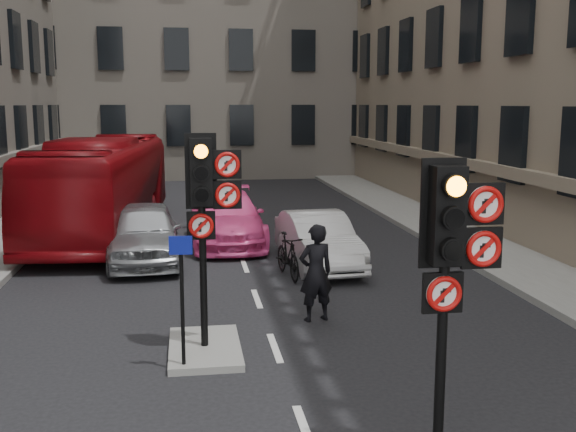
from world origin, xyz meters
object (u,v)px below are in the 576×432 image
object	(u,v)px
car_white	(318,240)
car_pink	(227,218)
car_silver	(144,233)
info_sign	(182,282)
signal_far	(207,194)
signal_near	(453,248)
bus_red	(104,186)
motorcyclist	(316,273)
motorcycle	(288,256)

from	to	relation	value
car_white	car_pink	bearing A→B (deg)	118.96
car_silver	info_sign	world-z (taller)	info_sign
signal_far	car_silver	xyz separation A→B (m)	(-1.47, 6.88, -1.91)
signal_near	car_pink	size ratio (longest dim) A/B	0.68
bus_red	motorcyclist	world-z (taller)	bus_red
car_white	motorcycle	xyz separation A→B (m)	(-0.94, -0.99, -0.16)
signal_near	motorcyclist	xyz separation A→B (m)	(-0.51, 5.39, -1.63)
signal_far	motorcycle	world-z (taller)	signal_far
info_sign	motorcycle	bearing A→B (deg)	71.22
car_pink	motorcycle	distance (m)	4.48
info_sign	motorcyclist	bearing A→B (deg)	46.39
car_silver	info_sign	distance (m)	7.79
car_silver	car_pink	bearing A→B (deg)	39.48
signal_near	car_silver	distance (m)	11.76
motorcyclist	info_sign	xyz separation A→B (m)	(-2.53, -2.20, 0.50)
car_pink	motorcyclist	size ratio (longest dim) A/B	2.74
signal_far	bus_red	distance (m)	11.55
car_silver	bus_red	xyz separation A→B (m)	(-1.49, 4.22, 0.76)
info_sign	car_silver	bearing A→B (deg)	103.08
car_silver	motorcyclist	world-z (taller)	motorcyclist
signal_far	car_pink	size ratio (longest dim) A/B	0.68
car_silver	car_pink	xyz separation A→B (m)	(2.32, 2.15, -0.03)
motorcyclist	motorcycle	bearing A→B (deg)	-103.03
car_silver	car_pink	distance (m)	3.16
motorcyclist	car_pink	bearing A→B (deg)	-94.50
signal_near	car_pink	distance (m)	13.27
car_white	motorcyclist	distance (m)	4.43
motorcycle	motorcyclist	distance (m)	3.37
info_sign	car_white	bearing A→B (deg)	67.71
signal_far	info_sign	world-z (taller)	signal_far
car_silver	motorcycle	distance (m)	4.14
signal_far	car_white	bearing A→B (deg)	62.36
motorcycle	info_sign	xyz separation A→B (m)	(-2.49, -5.54, 0.92)
car_silver	info_sign	bearing A→B (deg)	-85.65
car_white	motorcycle	world-z (taller)	car_white
car_white	info_sign	world-z (taller)	info_sign
motorcycle	signal_near	bearing A→B (deg)	-94.12
signal_far	car_silver	bearing A→B (deg)	102.06
signal_far	motorcyclist	size ratio (longest dim) A/B	1.88
signal_near	motorcyclist	size ratio (longest dim) A/B	1.88
car_pink	info_sign	xyz separation A→B (m)	(-1.29, -9.84, 0.69)
motorcycle	info_sign	distance (m)	6.14
car_pink	motorcyclist	xyz separation A→B (m)	(1.24, -7.65, 0.19)
car_silver	motorcyclist	bearing A→B (deg)	-60.34
bus_red	motorcycle	world-z (taller)	bus_red
signal_far	motorcycle	size ratio (longest dim) A/B	2.01
signal_far	motorcycle	distance (m)	5.59
car_white	info_sign	xyz separation A→B (m)	(-3.43, -6.52, 0.76)
motorcycle	info_sign	world-z (taller)	info_sign
car_silver	info_sign	size ratio (longest dim) A/B	2.25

